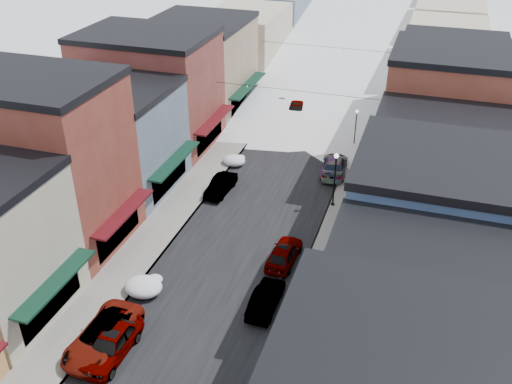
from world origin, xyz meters
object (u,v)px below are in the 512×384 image
Objects in this scene: car_silver_sedan at (111,344)px; streetlamp_near at (335,173)px; car_white_suv at (103,336)px; car_green_sedan at (266,299)px; car_dark_hatch at (221,185)px; trash_can at (301,289)px.

streetlamp_near reaches higher than car_silver_sedan.
car_white_suv is at bearing 153.13° from car_silver_sedan.
car_green_sedan is 13.68m from streetlamp_near.
streetlamp_near is at bearing 7.46° from car_dark_hatch.
trash_can is 11.94m from streetlamp_near.
trash_can is at bearing 39.55° from car_white_suv.
trash_can is at bearing -45.10° from car_dark_hatch.
car_silver_sedan is 19.20m from car_dark_hatch.
car_green_sedan is (7.17, 6.49, -0.13)m from car_silver_sedan.
car_silver_sedan is at bearing -113.96° from streetlamp_near.
car_white_suv is at bearing -141.74° from trash_can.
car_silver_sedan reaches higher than trash_can.
car_dark_hatch is at bearing 90.97° from car_white_suv.
car_green_sedan is at bearing 42.87° from car_silver_sedan.
streetlamp_near is at bearing -97.08° from car_green_sedan.
car_green_sedan is (7.86, -12.70, 0.01)m from car_dark_hatch.
streetlamp_near is (1.66, 13.37, 2.38)m from car_green_sedan.
car_white_suv reaches higher than trash_can.
trash_can is 0.21× the size of streetlamp_near.
car_white_suv is 1.24× the size of streetlamp_near.
car_green_sedan reaches higher than trash_can.
car_silver_sedan is 9.67m from car_green_sedan.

